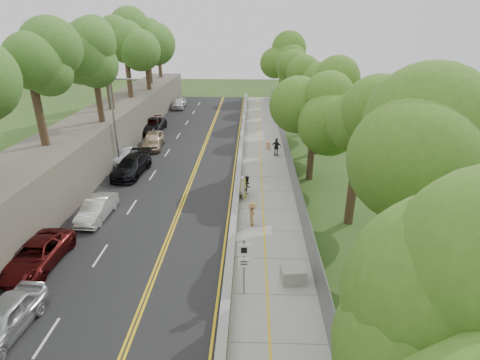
{
  "coord_description": "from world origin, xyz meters",
  "views": [
    {
      "loc": [
        1.35,
        -17.61,
        12.35
      ],
      "look_at": [
        0.5,
        8.0,
        1.4
      ],
      "focal_mm": 28.0,
      "sensor_mm": 36.0,
      "label": 1
    }
  ],
  "objects_px": {
    "person_far": "(277,147)",
    "painter_0": "(243,188)",
    "streetlight": "(116,117)",
    "car_2": "(37,255)",
    "concrete_block": "(293,275)",
    "car_1": "(97,209)",
    "car_0": "(3,320)",
    "construction_barrel": "(268,146)",
    "signpost": "(244,261)"
  },
  "relations": [
    {
      "from": "construction_barrel",
      "to": "car_0",
      "type": "height_order",
      "value": "car_0"
    },
    {
      "from": "signpost",
      "to": "concrete_block",
      "type": "xyz_separation_m",
      "value": [
        2.48,
        1.04,
        -1.51
      ]
    },
    {
      "from": "car_1",
      "to": "signpost",
      "type": "bearing_deg",
      "value": -33.72
    },
    {
      "from": "car_2",
      "to": "painter_0",
      "type": "relative_size",
      "value": 3.22
    },
    {
      "from": "construction_barrel",
      "to": "car_1",
      "type": "xyz_separation_m",
      "value": [
        -12.0,
        -15.0,
        0.27
      ]
    },
    {
      "from": "concrete_block",
      "to": "construction_barrel",
      "type": "bearing_deg",
      "value": 91.43
    },
    {
      "from": "car_1",
      "to": "person_far",
      "type": "bearing_deg",
      "value": 48.12
    },
    {
      "from": "signpost",
      "to": "car_2",
      "type": "distance_m",
      "value": 11.46
    },
    {
      "from": "car_1",
      "to": "person_far",
      "type": "distance_m",
      "value": 18.26
    },
    {
      "from": "car_2",
      "to": "concrete_block",
      "type": "bearing_deg",
      "value": -1.83
    },
    {
      "from": "car_0",
      "to": "car_2",
      "type": "xyz_separation_m",
      "value": [
        -1.17,
        4.76,
        -0.05
      ]
    },
    {
      "from": "concrete_block",
      "to": "car_0",
      "type": "bearing_deg",
      "value": -162.97
    },
    {
      "from": "construction_barrel",
      "to": "person_far",
      "type": "distance_m",
      "value": 2.16
    },
    {
      "from": "car_2",
      "to": "person_far",
      "type": "relative_size",
      "value": 2.77
    },
    {
      "from": "signpost",
      "to": "concrete_block",
      "type": "height_order",
      "value": "signpost"
    },
    {
      "from": "streetlight",
      "to": "construction_barrel",
      "type": "relative_size",
      "value": 9.8
    },
    {
      "from": "streetlight",
      "to": "person_far",
      "type": "relative_size",
      "value": 4.48
    },
    {
      "from": "car_0",
      "to": "painter_0",
      "type": "height_order",
      "value": "painter_0"
    },
    {
      "from": "signpost",
      "to": "person_far",
      "type": "relative_size",
      "value": 1.74
    },
    {
      "from": "car_1",
      "to": "person_far",
      "type": "relative_size",
      "value": 2.34
    },
    {
      "from": "person_far",
      "to": "car_2",
      "type": "bearing_deg",
      "value": 77.85
    },
    {
      "from": "concrete_block",
      "to": "car_2",
      "type": "xyz_separation_m",
      "value": [
        -13.71,
        0.92,
        0.27
      ]
    },
    {
      "from": "concrete_block",
      "to": "car_2",
      "type": "distance_m",
      "value": 13.74
    },
    {
      "from": "concrete_block",
      "to": "car_1",
      "type": "height_order",
      "value": "car_1"
    },
    {
      "from": "car_2",
      "to": "painter_0",
      "type": "distance_m",
      "value": 14.1
    },
    {
      "from": "car_1",
      "to": "car_2",
      "type": "xyz_separation_m",
      "value": [
        -1.17,
        -5.4,
        -0.0
      ]
    },
    {
      "from": "streetlight",
      "to": "car_0",
      "type": "relative_size",
      "value": 1.84
    },
    {
      "from": "painter_0",
      "to": "person_far",
      "type": "xyz_separation_m",
      "value": [
        3.02,
        9.54,
        0.12
      ]
    },
    {
      "from": "car_0",
      "to": "painter_0",
      "type": "bearing_deg",
      "value": 59.05
    },
    {
      "from": "concrete_block",
      "to": "streetlight",
      "type": "bearing_deg",
      "value": 131.22
    },
    {
      "from": "car_1",
      "to": "painter_0",
      "type": "relative_size",
      "value": 2.72
    },
    {
      "from": "signpost",
      "to": "painter_0",
      "type": "xyz_separation_m",
      "value": [
        -0.3,
        10.87,
        -1.14
      ]
    },
    {
      "from": "car_0",
      "to": "car_1",
      "type": "height_order",
      "value": "car_0"
    },
    {
      "from": "car_0",
      "to": "painter_0",
      "type": "xyz_separation_m",
      "value": [
        9.75,
        13.66,
        0.04
      ]
    },
    {
      "from": "streetlight",
      "to": "concrete_block",
      "type": "distance_m",
      "value": 21.64
    },
    {
      "from": "signpost",
      "to": "person_far",
      "type": "distance_m",
      "value": 20.62
    },
    {
      "from": "streetlight",
      "to": "concrete_block",
      "type": "height_order",
      "value": "streetlight"
    },
    {
      "from": "construction_barrel",
      "to": "car_0",
      "type": "distance_m",
      "value": 27.88
    },
    {
      "from": "signpost",
      "to": "construction_barrel",
      "type": "relative_size",
      "value": 3.8
    },
    {
      "from": "streetlight",
      "to": "car_0",
      "type": "bearing_deg",
      "value": -85.78
    },
    {
      "from": "concrete_block",
      "to": "painter_0",
      "type": "relative_size",
      "value": 0.79
    },
    {
      "from": "person_far",
      "to": "painter_0",
      "type": "bearing_deg",
      "value": 97.36
    },
    {
      "from": "streetlight",
      "to": "person_far",
      "type": "xyz_separation_m",
      "value": [
        14.23,
        3.4,
        -3.7
      ]
    },
    {
      "from": "concrete_block",
      "to": "car_0",
      "type": "xyz_separation_m",
      "value": [
        -12.53,
        -3.84,
        0.33
      ]
    },
    {
      "from": "concrete_block",
      "to": "person_far",
      "type": "bearing_deg",
      "value": 89.29
    },
    {
      "from": "car_0",
      "to": "person_far",
      "type": "height_order",
      "value": "person_far"
    },
    {
      "from": "car_0",
      "to": "construction_barrel",
      "type": "bearing_deg",
      "value": 69.06
    },
    {
      "from": "signpost",
      "to": "person_far",
      "type": "bearing_deg",
      "value": 82.4
    },
    {
      "from": "car_2",
      "to": "painter_0",
      "type": "bearing_deg",
      "value": 41.19
    },
    {
      "from": "car_0",
      "to": "person_far",
      "type": "distance_m",
      "value": 26.49
    }
  ]
}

